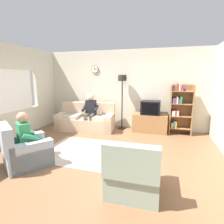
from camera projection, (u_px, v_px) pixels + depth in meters
The scene contains 12 objects.
ground_plane at pixel (98, 156), 4.22m from camera, with size 12.00×12.00×0.00m, color brown.
back_wall_assembly at pixel (124, 89), 6.46m from camera, with size 6.20×0.17×2.70m.
couch at pixel (86, 120), 6.27m from camera, with size 1.99×1.11×0.90m.
tv_stand at pixel (150, 123), 6.00m from camera, with size 1.10×0.56×0.59m.
tv at pixel (151, 108), 5.88m from camera, with size 0.60×0.49×0.44m.
bookshelf at pixel (180, 108), 5.71m from camera, with size 0.68×0.36×1.59m.
floor_lamp at pixel (122, 87), 6.15m from camera, with size 0.28×0.28×1.85m.
armchair_near_window at pixel (25, 152), 3.74m from camera, with size 1.16×1.18×0.90m.
armchair_near_bookshelf at pixel (134, 174), 2.87m from camera, with size 0.81×0.89×0.90m.
area_rug at pixel (89, 152), 4.43m from camera, with size 2.20×1.70×0.01m, color #AD9E8E.
person_on_couch at pixel (90, 110), 6.04m from camera, with size 0.55×0.57×1.24m.
person_in_left_armchair at pixel (29, 136), 3.73m from camera, with size 0.62×0.64×1.12m.
Camera 1 is at (1.46, -3.68, 1.81)m, focal length 29.28 mm.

